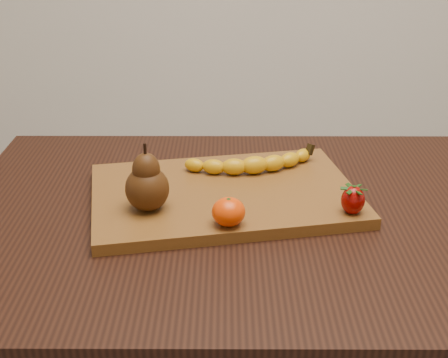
{
  "coord_description": "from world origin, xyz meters",
  "views": [
    {
      "loc": [
        -0.04,
        -0.93,
        1.25
      ],
      "look_at": [
        -0.04,
        0.04,
        0.8
      ],
      "focal_mm": 50.0,
      "sensor_mm": 36.0,
      "label": 1
    }
  ],
  "objects_px": {
    "table": "(248,260)",
    "pear": "(147,177)",
    "cutting_board": "(224,195)",
    "mandarin": "(229,212)"
  },
  "relations": [
    {
      "from": "table",
      "to": "mandarin",
      "type": "xyz_separation_m",
      "value": [
        -0.03,
        -0.08,
        0.14
      ]
    },
    {
      "from": "pear",
      "to": "mandarin",
      "type": "relative_size",
      "value": 2.14
    },
    {
      "from": "cutting_board",
      "to": "mandarin",
      "type": "distance_m",
      "value": 0.13
    },
    {
      "from": "pear",
      "to": "table",
      "type": "bearing_deg",
      "value": 10.57
    },
    {
      "from": "table",
      "to": "cutting_board",
      "type": "xyz_separation_m",
      "value": [
        -0.04,
        0.04,
        0.11
      ]
    },
    {
      "from": "cutting_board",
      "to": "mandarin",
      "type": "relative_size",
      "value": 8.65
    },
    {
      "from": "table",
      "to": "pear",
      "type": "xyz_separation_m",
      "value": [
        -0.16,
        -0.03,
        0.17
      ]
    },
    {
      "from": "mandarin",
      "to": "pear",
      "type": "bearing_deg",
      "value": 157.72
    },
    {
      "from": "cutting_board",
      "to": "mandarin",
      "type": "height_order",
      "value": "mandarin"
    },
    {
      "from": "cutting_board",
      "to": "pear",
      "type": "height_order",
      "value": "pear"
    }
  ]
}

